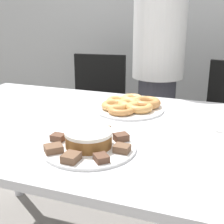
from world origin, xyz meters
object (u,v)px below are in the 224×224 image
Objects in this scene: person_standing at (158,65)px; frosted_cake at (89,138)px; plate_cake at (89,147)px; plate_donuts at (129,109)px; office_chair_left at (95,120)px.

person_standing reaches higher than frosted_cake.
plate_cake is 2.01× the size of frosted_cake.
frosted_cake is at bearing -104.04° from plate_cake.
plate_cake is at bearing -90.72° from person_standing.
plate_donuts is at bearing -91.11° from person_standing.
plate_donuts is 0.46m from frosted_cake.
frosted_cake is at bearing -90.21° from plate_donuts.
person_standing is 0.59m from plate_donuts.
frosted_cake is at bearing -90.72° from person_standing.
plate_cake is at bearing -90.21° from plate_donuts.
frosted_cake is at bearing -74.93° from office_chair_left.
office_chair_left is 1.29m from plate_cake.
office_chair_left is at bearing 112.13° from frosted_cake.
person_standing is 1.05m from plate_cake.
person_standing is 1.04m from frosted_cake.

